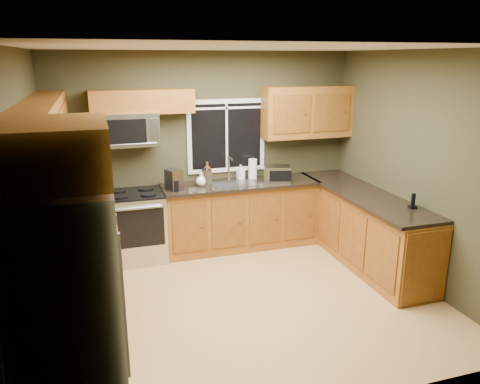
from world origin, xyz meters
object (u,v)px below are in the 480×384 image
paper_towel_roll (253,169)px  soap_bottle_a (207,172)px  soap_bottle_b (241,172)px  refrigerator (68,308)px  range (135,226)px  microwave (128,129)px  soap_bottle_c (201,179)px  kettle (207,176)px  toaster_oven (277,174)px  coffee_maker (174,181)px  cordless_phone (413,204)px

paper_towel_roll → soap_bottle_a: bearing=-179.3°
soap_bottle_a → soap_bottle_b: soap_bottle_a is taller
refrigerator → range: 2.89m
refrigerator → microwave: (0.69, 2.91, 0.83)m
soap_bottle_b → soap_bottle_c: 0.65m
kettle → toaster_oven: bearing=-7.3°
coffee_maker → kettle: 0.49m
range → kettle: kettle is taller
microwave → soap_bottle_a: 1.22m
soap_bottle_c → kettle: bearing=13.4°
coffee_maker → soap_bottle_a: (0.51, 0.26, 0.01)m
range → toaster_oven: (1.97, -0.07, 0.58)m
range → microwave: 1.27m
microwave → cordless_phone: 3.58m
toaster_oven → coffee_maker: size_ratio=1.52×
soap_bottle_b → refrigerator: bearing=-126.5°
refrigerator → cordless_phone: bearing=16.7°
kettle → soap_bottle_c: (-0.09, -0.02, -0.03)m
microwave → refrigerator: bearing=-103.3°
toaster_oven → paper_towel_roll: paper_towel_roll is taller
range → toaster_oven: size_ratio=2.26×
refrigerator → cordless_phone: refrigerator is taller
refrigerator → range: (0.69, 2.77, -0.43)m
soap_bottle_b → cordless_phone: soap_bottle_b is taller
microwave → range: bearing=-90.0°
cordless_phone → soap_bottle_a: bearing=136.9°
coffee_maker → soap_bottle_b: 1.05m
microwave → kettle: (1.00, -0.08, -0.67)m
range → cordless_phone: bearing=-28.9°
refrigerator → coffee_maker: size_ratio=6.59×
coffee_maker → soap_bottle_a: bearing=27.4°
toaster_oven → soap_bottle_b: bearing=145.1°
paper_towel_roll → soap_bottle_a: paper_towel_roll is taller
kettle → paper_towel_roll: (0.70, 0.14, 0.02)m
refrigerator → soap_bottle_c: size_ratio=10.33×
coffee_maker → soap_bottle_b: coffee_maker is taller
soap_bottle_c → refrigerator: bearing=-119.7°
refrigerator → soap_bottle_c: refrigerator is taller
microwave → paper_towel_roll: size_ratio=2.43×
microwave → soap_bottle_b: 1.68m
kettle → soap_bottle_c: 0.10m
microwave → soap_bottle_a: size_ratio=2.68×
paper_towel_roll → soap_bottle_b: bearing=167.4°
microwave → kettle: 1.20m
toaster_oven → coffee_maker: coffee_maker is taller
toaster_oven → coffee_maker: 1.44m
toaster_oven → paper_towel_roll: (-0.27, 0.27, 0.03)m
refrigerator → range: size_ratio=1.92×
refrigerator → range: bearing=76.0°
soap_bottle_b → range: bearing=-171.4°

